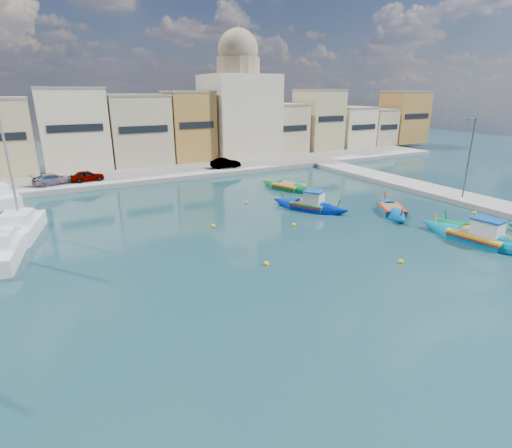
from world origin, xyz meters
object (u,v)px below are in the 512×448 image
object	(u,v)px
luzzu_cyan_mid	(392,211)
luzzu_blue_cabin	(310,206)
yacht_midnorth	(26,222)
yacht_mid	(6,241)
luzzu_turquoise_cabin	(478,238)
quay_street_lamp	(469,158)
church_block	(239,104)
luzzu_blue_south	(479,236)
luzzu_green	(288,187)

from	to	relation	value
luzzu_cyan_mid	luzzu_blue_cabin	bearing A→B (deg)	142.45
yacht_midnorth	yacht_mid	xyz separation A→B (m)	(-1.17, -4.10, 0.01)
luzzu_turquoise_cabin	luzzu_cyan_mid	size ratio (longest dim) A/B	1.28
yacht_midnorth	luzzu_turquoise_cabin	bearing A→B (deg)	-33.91
quay_street_lamp	church_block	bearing A→B (deg)	102.35
church_block	yacht_midnorth	xyz separation A→B (m)	(-29.93, -22.46, -7.93)
church_block	luzzu_blue_south	xyz separation A→B (m)	(-0.76, -41.29, -8.15)
yacht_midnorth	yacht_mid	bearing A→B (deg)	-105.96
luzzu_green	yacht_mid	bearing A→B (deg)	-169.46
quay_street_lamp	luzzu_green	world-z (taller)	quay_street_lamp
church_block	yacht_midnorth	bearing A→B (deg)	-143.11
luzzu_blue_cabin	luzzu_green	world-z (taller)	luzzu_blue_cabin
quay_street_lamp	luzzu_blue_south	world-z (taller)	quay_street_lamp
church_block	yacht_mid	distance (m)	41.66
luzzu_cyan_mid	yacht_midnorth	distance (m)	30.59
luzzu_cyan_mid	luzzu_blue_south	xyz separation A→B (m)	(0.64, -7.79, 0.02)
luzzu_cyan_mid	luzzu_green	world-z (taller)	luzzu_green
church_block	yacht_mid	xyz separation A→B (m)	(-31.10, -26.56, -7.92)
quay_street_lamp	yacht_mid	world-z (taller)	yacht_mid
luzzu_turquoise_cabin	yacht_mid	size ratio (longest dim) A/B	0.76
luzzu_blue_cabin	luzzu_turquoise_cabin	bearing A→B (deg)	-65.42
quay_street_lamp	luzzu_turquoise_cabin	distance (m)	12.35
luzzu_green	yacht_mid	world-z (taller)	yacht_mid
luzzu_blue_cabin	luzzu_cyan_mid	distance (m)	7.27
luzzu_turquoise_cabin	luzzu_cyan_mid	distance (m)	8.14
church_block	luzzu_blue_south	world-z (taller)	church_block
quay_street_lamp	luzzu_cyan_mid	xyz separation A→B (m)	(-8.84, 0.50, -4.10)
luzzu_blue_cabin	yacht_mid	size ratio (longest dim) A/B	0.63
luzzu_blue_cabin	luzzu_blue_south	distance (m)	13.80
church_block	luzzu_cyan_mid	xyz separation A→B (m)	(-1.39, -33.50, -8.17)
luzzu_blue_cabin	yacht_midnorth	bearing A→B (deg)	163.83
church_block	luzzu_blue_cabin	bearing A→B (deg)	-103.84
luzzu_blue_cabin	yacht_midnorth	distance (m)	23.71
luzzu_green	quay_street_lamp	bearing A→B (deg)	-45.44
luzzu_turquoise_cabin	yacht_midnorth	size ratio (longest dim) A/B	0.78
quay_street_lamp	luzzu_turquoise_cabin	world-z (taller)	quay_street_lamp
yacht_midnorth	church_block	bearing A→B (deg)	36.89
luzzu_cyan_mid	luzzu_green	distance (m)	12.30
church_block	luzzu_blue_cabin	size ratio (longest dim) A/B	2.44
quay_street_lamp	yacht_midnorth	xyz separation A→B (m)	(-37.37, 11.54, -3.86)
church_block	luzzu_turquoise_cabin	size ratio (longest dim) A/B	2.03
luzzu_turquoise_cabin	quay_street_lamp	bearing A→B (deg)	40.77
luzzu_blue_cabin	luzzu_blue_south	world-z (taller)	luzzu_blue_cabin
luzzu_blue_south	yacht_mid	xyz separation A→B (m)	(-30.34, 14.73, 0.23)
luzzu_turquoise_cabin	luzzu_cyan_mid	bearing A→B (deg)	89.89
church_block	yacht_midnorth	world-z (taller)	church_block
luzzu_turquoise_cabin	yacht_mid	bearing A→B (deg)	153.08
luzzu_blue_cabin	luzzu_cyan_mid	world-z (taller)	luzzu_blue_cabin
quay_street_lamp	luzzu_cyan_mid	bearing A→B (deg)	176.74
luzzu_cyan_mid	yacht_mid	distance (m)	30.51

